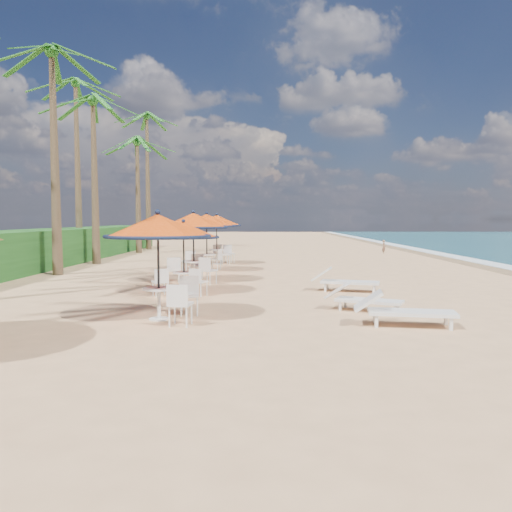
{
  "coord_description": "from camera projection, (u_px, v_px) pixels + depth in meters",
  "views": [
    {
      "loc": [
        -2.47,
        -11.62,
        2.32
      ],
      "look_at": [
        -2.69,
        3.54,
        1.2
      ],
      "focal_mm": 35.0,
      "sensor_mm": 36.0,
      "label": 1
    }
  ],
  "objects": [
    {
      "name": "palm_6",
      "position": [
        137.0,
        149.0,
        34.01
      ],
      "size": [
        5.0,
        5.0,
        7.84
      ],
      "color": "brown",
      "rests_on": "ground"
    },
    {
      "name": "palm_4",
      "position": [
        93.0,
        110.0,
        25.56
      ],
      "size": [
        5.0,
        5.0,
        8.66
      ],
      "color": "brown",
      "rests_on": "ground"
    },
    {
      "name": "station_3",
      "position": [
        206.0,
        226.0,
        22.06
      ],
      "size": [
        2.55,
        2.55,
        2.66
      ],
      "color": "black",
      "rests_on": "ground"
    },
    {
      "name": "lounger_mid",
      "position": [
        361.0,
        298.0,
        12.63
      ],
      "size": [
        2.0,
        1.36,
        0.69
      ],
      "rotation": [
        0.0,
        0.0,
        -0.43
      ],
      "color": "white",
      "rests_on": "ground"
    },
    {
      "name": "scrub_hedge",
      "position": [
        23.0,
        250.0,
        22.83
      ],
      "size": [
        3.0,
        40.0,
        1.8
      ],
      "primitive_type": "cube",
      "color": "#194716",
      "rests_on": "ground"
    },
    {
      "name": "station_4",
      "position": [
        218.0,
        227.0,
        25.72
      ],
      "size": [
        2.54,
        2.54,
        2.65
      ],
      "color": "black",
      "rests_on": "ground"
    },
    {
      "name": "palm_5",
      "position": [
        76.0,
        93.0,
        29.83
      ],
      "size": [
        5.0,
        5.0,
        10.74
      ],
      "color": "brown",
      "rests_on": "ground"
    },
    {
      "name": "station_0",
      "position": [
        161.0,
        236.0,
        11.4
      ],
      "size": [
        2.44,
        2.44,
        2.55
      ],
      "color": "black",
      "rests_on": "ground"
    },
    {
      "name": "station_1",
      "position": [
        183.0,
        237.0,
        15.41
      ],
      "size": [
        2.23,
        2.23,
        2.32
      ],
      "color": "black",
      "rests_on": "ground"
    },
    {
      "name": "lounger_near",
      "position": [
        401.0,
        310.0,
        10.82
      ],
      "size": [
        2.23,
        1.01,
        0.77
      ],
      "rotation": [
        0.0,
        0.0,
        -0.16
      ],
      "color": "white",
      "rests_on": "ground"
    },
    {
      "name": "person",
      "position": [
        384.0,
        246.0,
        33.56
      ],
      "size": [
        0.27,
        0.38,
        0.98
      ],
      "primitive_type": "imported",
      "rotation": [
        0.0,
        0.0,
        1.46
      ],
      "color": "brown",
      "rests_on": "ground"
    },
    {
      "name": "lounger_far",
      "position": [
        343.0,
        280.0,
        16.05
      ],
      "size": [
        2.25,
        1.2,
        0.77
      ],
      "rotation": [
        0.0,
        0.0,
        -0.26
      ],
      "color": "white",
      "rests_on": "ground"
    },
    {
      "name": "station_2",
      "position": [
        193.0,
        229.0,
        18.32
      ],
      "size": [
        2.55,
        2.55,
        2.66
      ],
      "color": "black",
      "rests_on": "ground"
    },
    {
      "name": "ground",
      "position": [
        368.0,
        318.0,
        11.73
      ],
      "size": [
        160.0,
        160.0,
        0.0
      ],
      "primitive_type": "plane",
      "color": "tan",
      "rests_on": "ground"
    },
    {
      "name": "palm_3",
      "position": [
        52.0,
        65.0,
        20.26
      ],
      "size": [
        5.0,
        5.0,
        9.4
      ],
      "color": "brown",
      "rests_on": "ground"
    },
    {
      "name": "palm_7",
      "position": [
        147.0,
        124.0,
        37.96
      ],
      "size": [
        5.0,
        5.0,
        10.42
      ],
      "color": "brown",
      "rests_on": "ground"
    }
  ]
}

